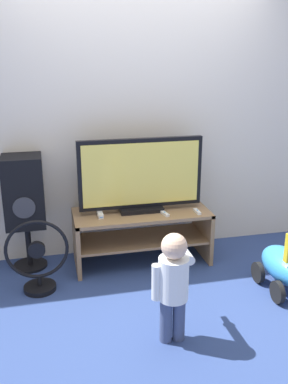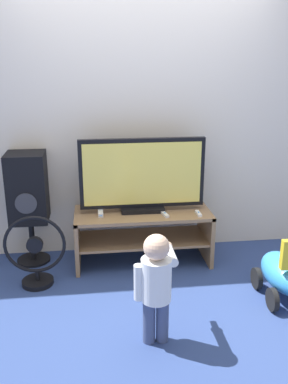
{
  "view_description": "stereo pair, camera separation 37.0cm",
  "coord_description": "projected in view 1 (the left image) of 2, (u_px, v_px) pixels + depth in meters",
  "views": [
    {
      "loc": [
        -0.8,
        -3.28,
        1.87
      ],
      "look_at": [
        0.0,
        0.15,
        0.71
      ],
      "focal_mm": 40.0,
      "sensor_mm": 36.0,
      "label": 1
    },
    {
      "loc": [
        -0.43,
        -3.34,
        1.87
      ],
      "look_at": [
        0.0,
        0.15,
        0.71
      ],
      "focal_mm": 40.0,
      "sensor_mm": 36.0,
      "label": 2
    }
  ],
  "objects": [
    {
      "name": "child",
      "position": [
        173.0,
        279.0,
        2.79
      ],
      "size": [
        0.3,
        0.45,
        0.78
      ],
      "color": "#3F4C72",
      "rests_on": "ground_plane"
    },
    {
      "name": "speaker_tower",
      "position": [
        24.0,
        194.0,
        3.7
      ],
      "size": [
        0.34,
        0.33,
        1.03
      ],
      "color": "black",
      "rests_on": "ground_plane"
    },
    {
      "name": "ride_on_toy",
      "position": [
        287.0,
        266.0,
        3.46
      ],
      "size": [
        0.36,
        0.58,
        0.57
      ],
      "color": "#338CD1",
      "rests_on": "ground_plane"
    },
    {
      "name": "television",
      "position": [
        141.0,
        176.0,
        3.79
      ],
      "size": [
        1.11,
        0.2,
        0.67
      ],
      "color": "black",
      "rests_on": "tv_stand"
    },
    {
      "name": "wall_back",
      "position": [
        133.0,
        117.0,
        3.93
      ],
      "size": [
        10.0,
        0.06,
        2.6
      ],
      "color": "silver",
      "rests_on": "ground_plane"
    },
    {
      "name": "floor_fan",
      "position": [
        38.0,
        260.0,
        3.45
      ],
      "size": [
        0.51,
        0.26,
        0.62
      ],
      "color": "black",
      "rests_on": "ground_plane"
    },
    {
      "name": "tv_stand",
      "position": [
        142.0,
        228.0,
        3.92
      ],
      "size": [
        1.23,
        0.51,
        0.49
      ],
      "color": "#93704C",
      "rests_on": "ground_plane"
    },
    {
      "name": "ground_plane",
      "position": [
        148.0,
        273.0,
        3.79
      ],
      "size": [
        16.0,
        16.0,
        0.0
      ],
      "primitive_type": "plane",
      "color": "navy"
    },
    {
      "name": "remote_primary",
      "position": [
        197.0,
        211.0,
        3.84
      ],
      "size": [
        0.03,
        0.13,
        0.03
      ],
      "color": "white",
      "rests_on": "tv_stand"
    },
    {
      "name": "game_console",
      "position": [
        100.0,
        214.0,
        3.77
      ],
      "size": [
        0.04,
        0.19,
        0.04
      ],
      "color": "white",
      "rests_on": "tv_stand"
    },
    {
      "name": "remote_secondary",
      "position": [
        165.0,
        213.0,
        3.8
      ],
      "size": [
        0.06,
        0.13,
        0.03
      ],
      "color": "white",
      "rests_on": "tv_stand"
    }
  ]
}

